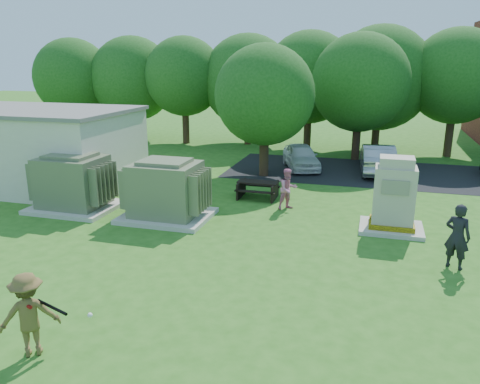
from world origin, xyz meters
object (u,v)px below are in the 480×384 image
(person_at_picnic, at_px, (288,189))
(car_white, at_px, (301,156))
(generator_cabinet, at_px, (394,199))
(transformer_right, at_px, (166,191))
(picnic_table, at_px, (258,188))
(transformer_left, at_px, (73,184))
(person_by_generator, at_px, (457,236))
(car_silver_a, at_px, (377,158))
(batter, at_px, (29,315))

(person_at_picnic, distance_m, car_white, 6.81)
(generator_cabinet, distance_m, person_at_picnic, 3.86)
(transformer_right, height_order, picnic_table, transformer_right)
(transformer_left, relative_size, generator_cabinet, 1.24)
(transformer_left, height_order, generator_cabinet, generator_cabinet)
(transformer_right, bearing_deg, picnic_table, 52.96)
(car_white, bearing_deg, transformer_right, -130.17)
(picnic_table, bearing_deg, transformer_left, -152.17)
(generator_cabinet, distance_m, person_by_generator, 2.96)
(generator_cabinet, height_order, person_at_picnic, generator_cabinet)
(person_by_generator, bearing_deg, car_white, -34.69)
(picnic_table, height_order, car_silver_a, car_silver_a)
(picnic_table, bearing_deg, car_white, 81.90)
(person_by_generator, height_order, car_silver_a, person_by_generator)
(transformer_right, bearing_deg, car_white, 70.00)
(transformer_right, bearing_deg, batter, -83.53)
(transformer_left, distance_m, person_at_picnic, 7.87)
(person_at_picnic, xyz_separation_m, car_white, (-0.59, 6.78, -0.14))
(car_white, xyz_separation_m, car_silver_a, (3.70, 0.14, 0.08))
(batter, bearing_deg, person_by_generator, -177.57)
(person_by_generator, relative_size, car_white, 0.48)
(person_at_picnic, distance_m, car_silver_a, 7.59)
(batter, distance_m, car_silver_a, 18.04)
(transformer_right, distance_m, generator_cabinet, 7.55)
(picnic_table, bearing_deg, car_silver_a, 52.36)
(picnic_table, distance_m, person_by_generator, 8.19)
(transformer_right, height_order, person_by_generator, transformer_right)
(generator_cabinet, distance_m, batter, 11.01)
(transformer_left, xyz_separation_m, transformer_right, (3.70, 0.00, 0.00))
(transformer_right, relative_size, car_silver_a, 0.70)
(generator_cabinet, height_order, car_silver_a, generator_cabinet)
(car_white, bearing_deg, transformer_left, -148.01)
(car_silver_a, bearing_deg, generator_cabinet, 89.31)
(transformer_right, bearing_deg, person_at_picnic, 29.51)
(transformer_left, relative_size, car_silver_a, 0.70)
(generator_cabinet, relative_size, batter, 1.48)
(person_at_picnic, relative_size, car_white, 0.42)
(transformer_left, xyz_separation_m, picnic_table, (6.15, 3.25, -0.54))
(generator_cabinet, distance_m, picnic_table, 5.59)
(transformer_right, distance_m, car_silver_a, 11.47)
(transformer_right, height_order, car_white, transformer_right)
(car_silver_a, bearing_deg, transformer_left, 36.11)
(transformer_left, height_order, car_white, transformer_left)
(transformer_left, distance_m, car_silver_a, 14.03)
(person_at_picnic, bearing_deg, person_by_generator, -78.12)
(transformer_left, bearing_deg, person_by_generator, -7.13)
(transformer_left, distance_m, transformer_right, 3.70)
(car_white, bearing_deg, person_by_generator, -81.49)
(person_at_picnic, bearing_deg, car_white, 52.99)
(batter, distance_m, person_by_generator, 10.29)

